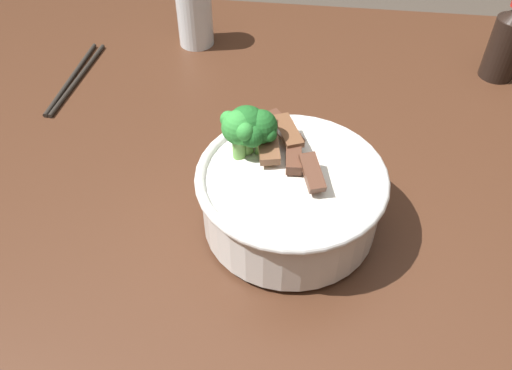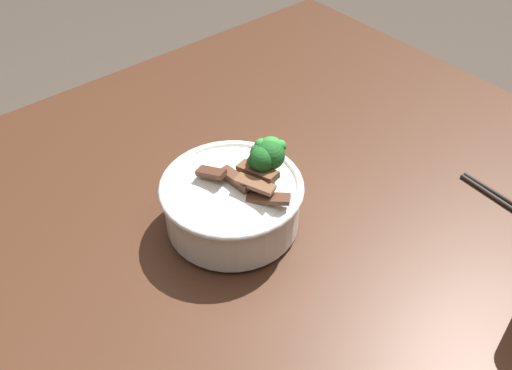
% 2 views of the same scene
% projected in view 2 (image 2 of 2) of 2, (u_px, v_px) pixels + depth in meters
% --- Properties ---
extents(dining_table, '(1.35, 1.10, 0.82)m').
position_uv_depth(dining_table, '(243.00, 272.00, 0.94)').
color(dining_table, '#472819').
rests_on(dining_table, ground).
extents(rice_bowl, '(0.22, 0.22, 0.15)m').
position_uv_depth(rice_bowl, '(235.00, 196.00, 0.85)').
color(rice_bowl, white).
rests_on(rice_bowl, dining_table).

